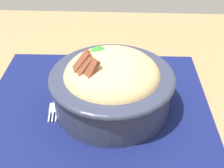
% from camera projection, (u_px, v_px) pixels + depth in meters
% --- Properties ---
extents(table, '(1.03, 0.83, 0.73)m').
position_uv_depth(table, '(96.00, 125.00, 0.61)').
color(table, '#99754C').
rests_on(table, ground_plane).
extents(placemat, '(0.42, 0.36, 0.00)m').
position_uv_depth(placemat, '(97.00, 106.00, 0.55)').
color(placemat, '#11194C').
rests_on(placemat, table).
extents(bowl, '(0.23, 0.23, 0.12)m').
position_uv_depth(bowl, '(112.00, 84.00, 0.51)').
color(bowl, '#2D3347').
rests_on(bowl, placemat).
extents(fork, '(0.03, 0.13, 0.00)m').
position_uv_depth(fork, '(56.00, 100.00, 0.55)').
color(fork, '#BEBEBE').
rests_on(fork, placemat).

